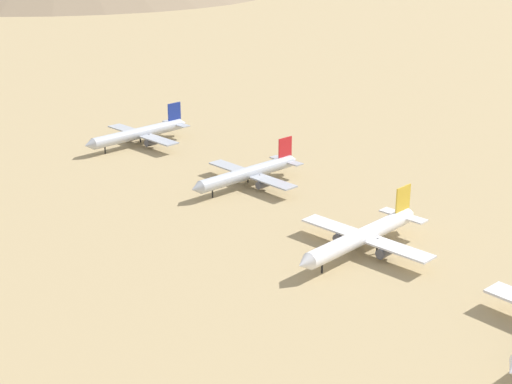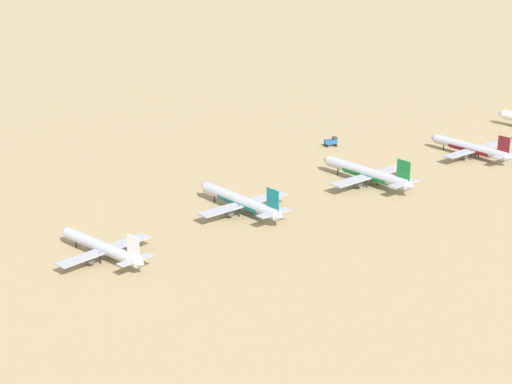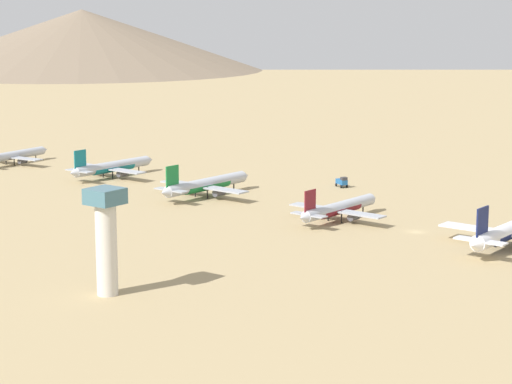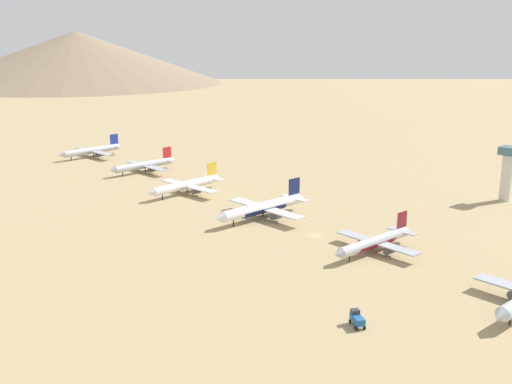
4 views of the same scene
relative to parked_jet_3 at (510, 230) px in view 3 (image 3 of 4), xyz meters
The scene contains 9 objects.
ground_plane 29.10m from the parked_jet_3, 87.92° to the left, with size 2281.83×2281.83×0.00m, color tan.
parked_jet_3 is the anchor object (origin of this frame).
parked_jet_4 54.79m from the parked_jet_3, 89.27° to the left, with size 40.26×32.68×11.61m.
parked_jet_5 111.48m from the parked_jet_3, 86.95° to the left, with size 44.51×36.11×12.84m.
parked_jet_6 165.11m from the parked_jet_3, 84.96° to the left, with size 42.47×34.46×12.26m.
parked_jet_7 219.35m from the parked_jet_3, 86.74° to the left, with size 38.31×31.16×11.04m.
service_truck 97.07m from the parked_jet_3, 59.57° to the left, with size 4.86×5.70×3.90m.
control_tower 111.84m from the parked_jet_3, 150.29° to the left, with size 7.20×7.20×24.46m.
desert_hill_3 778.73m from the parked_jet_3, 54.82° to the left, with size 360.92×360.92×60.14m, color #7A6854.
Camera 3 is at (-250.58, -129.07, 64.39)m, focal length 69.50 mm.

